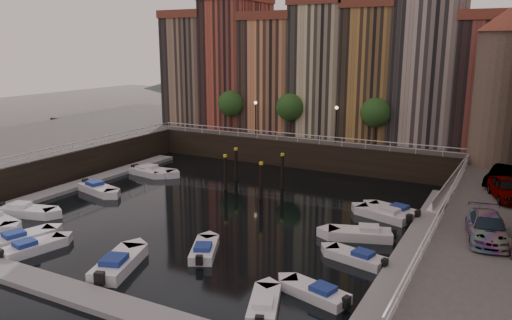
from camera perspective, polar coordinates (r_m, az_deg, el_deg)
The scene contains 30 objects.
ground at distance 43.09m, azimuth -3.78°, elevation -5.50°, with size 200.00×200.00×0.00m, color black.
quay_far at distance 65.55m, azimuth 8.22°, elevation 2.20°, with size 80.00×20.00×3.00m, color black.
dock_left at distance 52.40m, azimuth -19.65°, elevation -2.67°, with size 2.00×28.00×0.35m, color gray.
dock_right at distance 36.69m, azimuth 17.71°, elevation -9.22°, with size 2.00×28.00×0.35m, color gray.
dock_near at distance 31.02m, azimuth -20.99°, elevation -13.71°, with size 30.00×2.00×0.35m, color gray.
mountains at distance 146.15m, azimuth 20.44°, elevation 9.99°, with size 145.00×100.00×18.00m.
far_terrace at distance 61.05m, azimuth 10.67°, elevation 10.27°, with size 48.70×10.30×17.50m.
corner_tower at distance 49.33m, azimuth 26.27°, elevation 7.66°, with size 5.20×5.20×13.80m.
promenade_trees at distance 58.07m, azimuth 4.50°, elevation 5.99°, with size 21.20×3.20×5.20m.
street_lamps at distance 57.12m, azimuth 4.39°, elevation 5.17°, with size 10.36×0.36×4.18m.
railings at distance 46.15m, azimuth -0.66°, elevation 0.66°, with size 36.08×34.04×0.52m.
gangway at distance 46.42m, azimuth 21.46°, elevation -2.57°, with size 2.78×8.32×3.73m.
mooring_pilings at distance 48.06m, azimuth -0.59°, elevation -1.45°, with size 5.68×4.75×3.78m.
boat_left_1 at distance 45.23m, azimuth -24.80°, elevation -5.31°, with size 5.01×2.95×1.12m.
boat_left_2 at distance 49.54m, azimuth -17.62°, elevation -3.16°, with size 5.02×2.85×1.12m.
boat_left_3 at distance 54.90m, azimuth -12.47°, elevation -1.33°, with size 4.49×2.24×1.01m.
boat_left_4 at distance 54.73m, azimuth -11.64°, elevation -1.29°, with size 4.98×2.09×1.13m.
boat_right_0 at distance 28.69m, azimuth 6.95°, elevation -14.83°, with size 4.25×2.49×0.95m.
boat_right_1 at distance 33.35m, azimuth 11.47°, elevation -10.87°, with size 4.22×2.35×0.95m.
boat_right_2 at distance 37.13m, azimuth 11.99°, elevation -8.27°, with size 4.90×3.09×1.10m.
boat_right_3 at distance 41.66m, azimuth 14.44°, elevation -6.04°, with size 4.75×2.88×1.07m.
boat_right_4 at distance 42.81m, azimuth 15.51°, elevation -5.61°, with size 4.49×2.68×1.01m.
boat_near_0 at distance 39.30m, azimuth -25.24°, elevation -8.10°, with size 2.71×4.64×1.04m.
boat_near_1 at distance 37.35m, azimuth -24.22°, elevation -9.10°, with size 2.50×4.51×1.01m.
boat_near_2 at distance 32.78m, azimuth -15.47°, elevation -11.37°, with size 3.31×5.30×1.19m.
boat_near_3 at distance 27.34m, azimuth 0.91°, elevation -16.24°, with size 2.73×4.15×0.94m.
car_a at distance 39.07m, azimuth 26.76°, elevation -3.08°, with size 1.84×4.57×1.56m, color gray.
car_b at distance 42.81m, azimuth 26.43°, elevation -1.76°, with size 1.60×4.58×1.51m, color gray.
car_c at distance 30.71m, azimuth 24.90°, elevation -7.17°, with size 2.00×4.93×1.43m, color gray.
boat_extra_727 at distance 33.95m, azimuth -5.95°, elevation -10.21°, with size 3.07×4.24×0.97m.
Camera 1 is at (21.60, -34.68, 13.70)m, focal length 35.00 mm.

